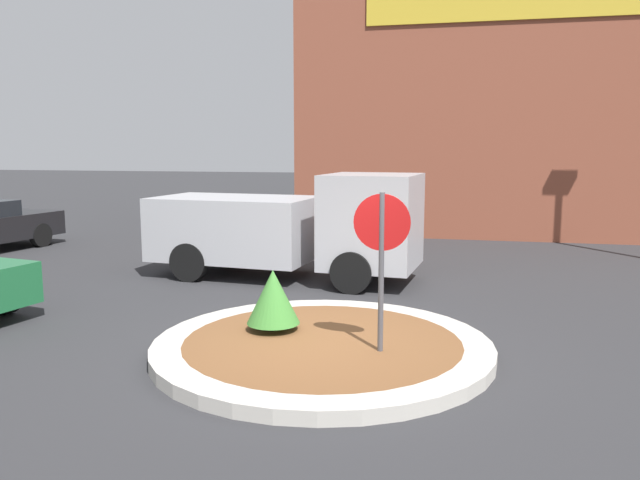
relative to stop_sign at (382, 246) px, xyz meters
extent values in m
plane|color=#2D2D30|center=(-0.81, 0.25, -1.53)|extent=(120.00, 120.00, 0.00)
cylinder|color=#BCB7AD|center=(-0.81, 0.25, -1.44)|extent=(4.56, 4.56, 0.17)
cylinder|color=brown|center=(-0.81, 0.25, -1.44)|extent=(3.74, 3.74, 0.17)
cylinder|color=#4C4C51|center=(0.00, 0.00, -0.43)|extent=(0.07, 0.07, 2.20)
cylinder|color=#B71414|center=(0.00, 0.00, 0.30)|extent=(0.71, 0.03, 0.71)
cylinder|color=brown|center=(-1.60, 0.58, -1.30)|extent=(0.08, 0.08, 0.10)
cone|color=#3D7F33|center=(-1.60, 0.58, -0.86)|extent=(0.75, 0.75, 0.77)
cube|color=#B2B2B7|center=(-0.78, 4.69, -0.23)|extent=(1.97, 2.08, 1.86)
cube|color=#B2B2B7|center=(-3.79, 4.98, -0.50)|extent=(3.54, 2.33, 1.33)
cube|color=black|center=(-0.15, 4.63, 0.09)|extent=(0.20, 1.71, 0.65)
cylinder|color=black|center=(-0.86, 5.63, -1.12)|extent=(0.82, 0.30, 0.81)
cylinder|color=black|center=(-1.03, 3.78, -1.12)|extent=(0.82, 0.30, 0.81)
cylinder|color=black|center=(-4.32, 5.96, -1.12)|extent=(0.82, 0.30, 0.81)
cylinder|color=black|center=(-4.50, 4.11, -1.12)|extent=(0.82, 0.30, 0.81)
cube|color=brown|center=(3.33, 14.42, 2.26)|extent=(15.06, 6.00, 7.57)
cube|color=gold|center=(3.33, 11.39, 5.24)|extent=(10.54, 0.08, 0.90)
cylinder|color=black|center=(-6.42, 1.06, -1.21)|extent=(0.66, 0.30, 0.64)
cylinder|color=black|center=(-10.46, 7.42, -1.19)|extent=(0.29, 0.69, 0.67)
camera|label=1|loc=(0.94, -7.65, 1.22)|focal=35.00mm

